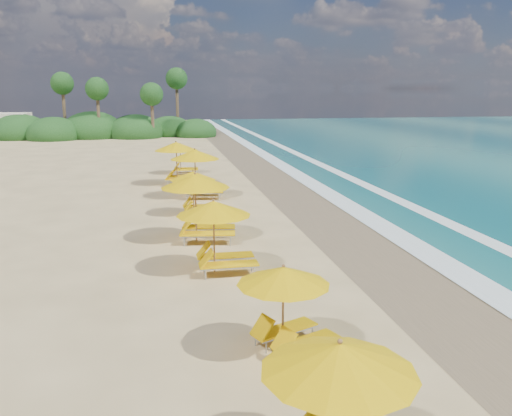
% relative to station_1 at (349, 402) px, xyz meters
% --- Properties ---
extents(ground, '(160.00, 160.00, 0.00)m').
position_rel_station_1_xyz_m(ground, '(1.05, 12.93, -1.27)').
color(ground, '#D4B87C').
rests_on(ground, ground).
extents(wet_sand, '(4.00, 160.00, 0.01)m').
position_rel_station_1_xyz_m(wet_sand, '(5.05, 12.93, -1.27)').
color(wet_sand, '#836E4E').
rests_on(wet_sand, ground).
extents(surf_foam, '(4.00, 160.00, 0.01)m').
position_rel_station_1_xyz_m(surf_foam, '(7.75, 12.93, -1.25)').
color(surf_foam, white).
rests_on(surf_foam, ground).
extents(station_1, '(2.50, 2.32, 2.27)m').
position_rel_station_1_xyz_m(station_1, '(0.00, 0.00, 0.00)').
color(station_1, olive).
rests_on(station_1, ground).
extents(station_2, '(2.65, 2.62, 2.03)m').
position_rel_station_1_xyz_m(station_2, '(0.11, 3.99, -0.14)').
color(station_2, olive).
rests_on(station_2, ground).
extents(station_3, '(2.50, 2.30, 2.34)m').
position_rel_station_1_xyz_m(station_3, '(-0.74, 9.43, 0.04)').
color(station_3, olive).
rests_on(station_3, ground).
extents(station_4, '(3.08, 2.92, 2.62)m').
position_rel_station_1_xyz_m(station_4, '(-1.01, 13.03, 0.20)').
color(station_4, olive).
rests_on(station_4, ground).
extents(station_5, '(2.26, 2.10, 2.06)m').
position_rel_station_1_xyz_m(station_5, '(-0.86, 17.29, -0.12)').
color(station_5, olive).
rests_on(station_5, ground).
extents(station_6, '(3.10, 2.94, 2.62)m').
position_rel_station_1_xyz_m(station_6, '(-0.44, 21.19, 0.19)').
color(station_6, olive).
rests_on(station_6, ground).
extents(station_7, '(3.22, 3.11, 2.62)m').
position_rel_station_1_xyz_m(station_7, '(-1.25, 25.30, 0.20)').
color(station_7, olive).
rests_on(station_7, ground).
extents(station_8, '(2.34, 2.19, 2.08)m').
position_rel_station_1_xyz_m(station_8, '(-0.88, 29.44, -0.11)').
color(station_8, olive).
rests_on(station_8, ground).
extents(treeline, '(25.80, 8.80, 9.74)m').
position_rel_station_1_xyz_m(treeline, '(-8.89, 58.45, -0.28)').
color(treeline, '#163D14').
rests_on(treeline, ground).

